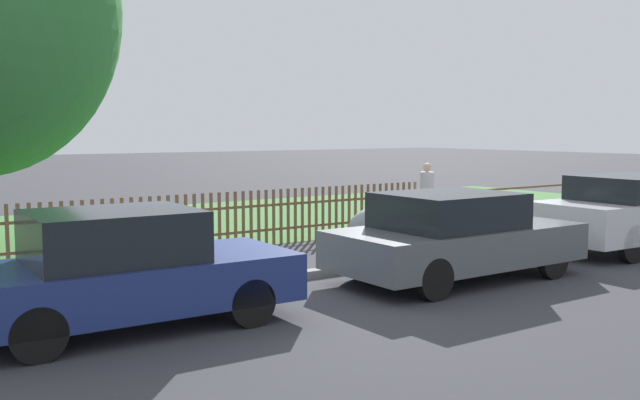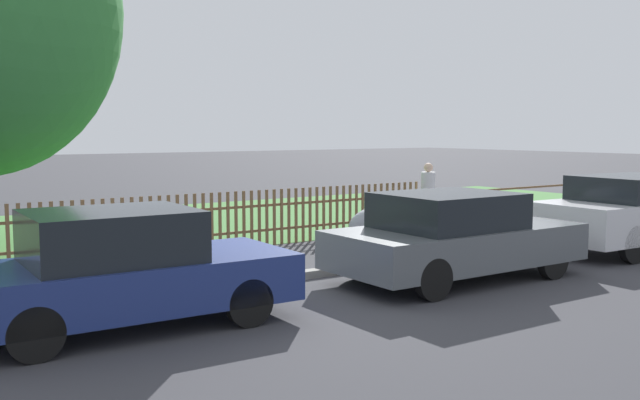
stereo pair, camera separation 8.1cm
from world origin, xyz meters
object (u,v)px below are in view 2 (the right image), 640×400
at_px(covered_motorcycle, 398,223).
at_px(pedestrian_near_fence, 428,193).
at_px(parked_car_black_saloon, 123,270).
at_px(parked_car_red_compact, 640,211).
at_px(parked_car_navy_estate, 454,236).

bearing_deg(covered_motorcycle, pedestrian_near_fence, 43.06).
distance_m(parked_car_black_saloon, covered_motorcycle, 6.03).
height_order(parked_car_red_compact, covered_motorcycle, parked_car_red_compact).
bearing_deg(parked_car_navy_estate, parked_car_red_compact, -0.27).
bearing_deg(parked_car_black_saloon, pedestrian_near_fence, 26.22).
bearing_deg(covered_motorcycle, parked_car_black_saloon, -157.22).
xyz_separation_m(parked_car_navy_estate, pedestrian_near_fence, (3.26, 4.12, 0.20)).
xyz_separation_m(parked_car_black_saloon, parked_car_navy_estate, (5.13, -0.23, -0.01)).
bearing_deg(parked_car_red_compact, parked_car_navy_estate, -178.07).
height_order(parked_car_black_saloon, parked_car_red_compact, parked_car_red_compact).
bearing_deg(pedestrian_near_fence, parked_car_black_saloon, 137.25).
bearing_deg(parked_car_black_saloon, covered_motorcycle, 19.01).
relative_size(parked_car_red_compact, covered_motorcycle, 2.28).
distance_m(parked_car_navy_estate, covered_motorcycle, 2.15).
bearing_deg(pedestrian_near_fence, parked_car_red_compact, -135.39).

